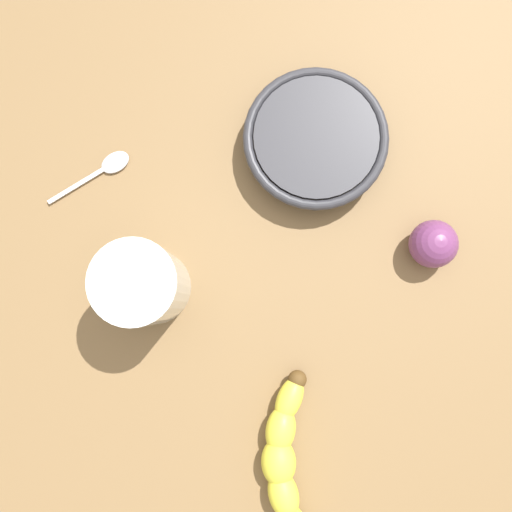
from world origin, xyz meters
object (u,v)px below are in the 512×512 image
smoothie_glass (144,282)px  teaspoon (111,162)px  plum_fruit (434,241)px  ceramic_bowl (316,138)px  banana (286,458)px

smoothie_glass → teaspoon: (-8.47, 13.37, -5.54)cm
smoothie_glass → teaspoon: 16.77cm
smoothie_glass → plum_fruit: size_ratio=2.14×
ceramic_bowl → teaspoon: 24.94cm
ceramic_bowl → plum_fruit: 18.33cm
banana → teaspoon: bearing=-151.0°
banana → smoothie_glass: bearing=-144.0°
ceramic_bowl → smoothie_glass: bearing=-125.9°
banana → ceramic_bowl: bearing=172.0°
banana → teaspoon: banana is taller
plum_fruit → banana: bearing=-112.6°
ceramic_bowl → plum_fruit: (15.86, -9.18, 0.35)cm
ceramic_bowl → teaspoon: bearing=-162.1°
ceramic_bowl → plum_fruit: size_ratio=3.05×
plum_fruit → smoothie_glass: bearing=-159.1°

